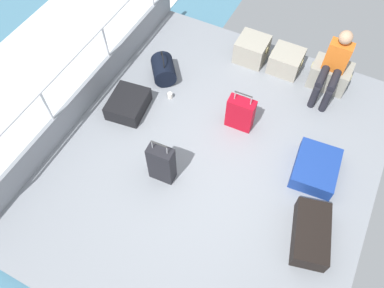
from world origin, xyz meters
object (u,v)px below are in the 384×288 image
object	(u,v)px
passenger_seated	(334,65)
suitcase_0	(128,104)
cargo_crate_1	(286,61)
paper_cup	(170,96)
suitcase_2	(316,168)
cargo_crate_0	(252,49)
suitcase_4	(162,164)
suitcase_1	(240,113)
duffel_bag	(164,69)
suitcase_5	(311,234)
cargo_crate_2	(330,75)

from	to	relation	value
passenger_seated	suitcase_0	world-z (taller)	passenger_seated
cargo_crate_1	paper_cup	bearing A→B (deg)	-134.54
passenger_seated	suitcase_2	distance (m)	1.62
cargo_crate_0	suitcase_0	world-z (taller)	cargo_crate_0
cargo_crate_0	suitcase_4	distance (m)	2.70
passenger_seated	suitcase_1	distance (m)	1.58
cargo_crate_1	duffel_bag	world-z (taller)	duffel_bag
cargo_crate_1	suitcase_2	size ratio (longest dim) A/B	0.68
suitcase_0	duffel_bag	xyz separation A→B (m)	(0.16, 0.84, 0.06)
suitcase_0	suitcase_5	distance (m)	3.21
cargo_crate_0	suitcase_2	size ratio (longest dim) A/B	0.68
cargo_crate_0	cargo_crate_1	size ratio (longest dim) A/B	1.00
suitcase_0	suitcase_5	xyz separation A→B (m)	(3.13, -0.74, 0.01)
suitcase_4	paper_cup	world-z (taller)	suitcase_4
cargo_crate_1	suitcase_2	world-z (taller)	cargo_crate_1
cargo_crate_1	suitcase_4	xyz separation A→B (m)	(-0.81, -2.71, 0.15)
cargo_crate_0	suitcase_0	xyz separation A→B (m)	(-1.27, -1.90, -0.08)
suitcase_4	duffel_bag	world-z (taller)	suitcase_4
cargo_crate_0	duffel_bag	xyz separation A→B (m)	(-1.11, -1.06, -0.02)
cargo_crate_0	passenger_seated	world-z (taller)	passenger_seated
cargo_crate_2	cargo_crate_0	bearing A→B (deg)	-179.53
cargo_crate_2	suitcase_2	xyz separation A→B (m)	(0.31, -1.70, -0.09)
cargo_crate_1	suitcase_5	size ratio (longest dim) A/B	0.60
passenger_seated	paper_cup	size ratio (longest dim) A/B	11.15
cargo_crate_1	suitcase_0	distance (m)	2.68
suitcase_2	suitcase_4	distance (m)	2.12
duffel_bag	paper_cup	xyz separation A→B (m)	(0.30, -0.34, -0.13)
suitcase_0	suitcase_5	bearing A→B (deg)	-13.26
suitcase_2	suitcase_4	xyz separation A→B (m)	(-1.85, -1.00, 0.21)
cargo_crate_2	paper_cup	world-z (taller)	cargo_crate_2
suitcase_1	suitcase_4	xyz separation A→B (m)	(-0.59, -1.28, 0.05)
cargo_crate_0	cargo_crate_1	distance (m)	0.60
cargo_crate_2	paper_cup	size ratio (longest dim) A/B	6.32
cargo_crate_1	suitcase_4	world-z (taller)	suitcase_4
cargo_crate_0	suitcase_1	distance (m)	1.45
cargo_crate_0	cargo_crate_2	world-z (taller)	cargo_crate_2
passenger_seated	suitcase_1	size ratio (longest dim) A/B	1.56
cargo_crate_2	suitcase_0	bearing A→B (deg)	-143.70
suitcase_1	duffel_bag	size ratio (longest dim) A/B	1.20
cargo_crate_2	suitcase_5	xyz separation A→B (m)	(0.53, -2.64, -0.07)
suitcase_1	suitcase_5	xyz separation A→B (m)	(1.48, -1.23, -0.14)
suitcase_0	duffel_bag	world-z (taller)	duffel_bag
duffel_bag	suitcase_1	bearing A→B (deg)	-12.97
cargo_crate_2	paper_cup	bearing A→B (deg)	-146.52
suitcase_1	suitcase_2	xyz separation A→B (m)	(1.26, -0.29, -0.16)
duffel_bag	suitcase_4	bearing A→B (deg)	-61.23
cargo_crate_1	suitcase_2	distance (m)	2.01
suitcase_1	suitcase_2	world-z (taller)	suitcase_1
cargo_crate_0	suitcase_0	size ratio (longest dim) A/B	0.76
suitcase_2	cargo_crate_2	bearing A→B (deg)	100.35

